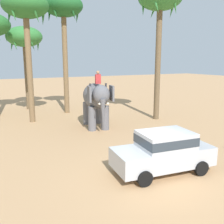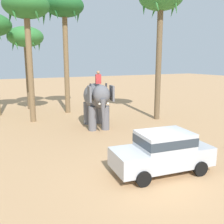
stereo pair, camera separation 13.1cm
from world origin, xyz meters
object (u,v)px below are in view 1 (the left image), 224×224
palm_tree_near_hut (26,10)px  palm_tree_left_of_road (24,39)px  palm_tree_leaning_seaward (160,3)px  car_sedan_foreground (164,150)px  palm_tree_far_back (63,10)px  elephant_with_mahout (96,99)px

palm_tree_near_hut → palm_tree_left_of_road: palm_tree_near_hut is taller
palm_tree_left_of_road → palm_tree_leaning_seaward: (8.09, -8.98, 2.18)m
car_sedan_foreground → palm_tree_leaning_seaward: palm_tree_leaning_seaward is taller
palm_tree_far_back → palm_tree_leaning_seaward: size_ratio=0.99×
palm_tree_far_back → palm_tree_near_hut: bearing=-148.6°
car_sedan_foreground → elephant_with_mahout: 7.80m
car_sedan_foreground → palm_tree_left_of_road: (-2.34, 16.89, 5.48)m
palm_tree_near_hut → palm_tree_left_of_road: 5.63m
elephant_with_mahout → palm_tree_far_back: (-0.16, 5.88, 6.54)m
palm_tree_near_hut → palm_tree_left_of_road: size_ratio=1.22×
palm_tree_left_of_road → palm_tree_far_back: palm_tree_far_back is taller
elephant_with_mahout → palm_tree_near_hut: palm_tree_near_hut is taller
palm_tree_near_hut → car_sedan_foreground: bearing=-75.3°
car_sedan_foreground → palm_tree_near_hut: size_ratio=0.47×
elephant_with_mahout → palm_tree_far_back: size_ratio=0.41×
car_sedan_foreground → elephant_with_mahout: size_ratio=1.07×
car_sedan_foreground → palm_tree_leaning_seaward: size_ratio=0.43×
elephant_with_mahout → palm_tree_leaning_seaward: size_ratio=0.41×
palm_tree_near_hut → palm_tree_leaning_seaward: bearing=-22.4°
palm_tree_far_back → palm_tree_leaning_seaward: bearing=-46.4°
palm_tree_near_hut → palm_tree_leaning_seaward: palm_tree_leaning_seaward is taller
car_sedan_foreground → palm_tree_left_of_road: palm_tree_left_of_road is taller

